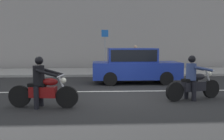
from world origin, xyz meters
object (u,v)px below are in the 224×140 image
(street_sign_post, at_px, (105,46))
(pedestrian_bystander, at_px, (135,56))
(motorcycle_with_rider_black_leather, at_px, (43,87))
(motorcycle_with_rider_denim_blue, at_px, (193,82))
(parked_sedan_cobalt_blue, at_px, (134,65))

(street_sign_post, height_order, pedestrian_bystander, street_sign_post)
(motorcycle_with_rider_black_leather, relative_size, motorcycle_with_rider_denim_blue, 1.00)
(parked_sedan_cobalt_blue, relative_size, street_sign_post, 1.55)
(motorcycle_with_rider_black_leather, relative_size, pedestrian_bystander, 1.23)
(motorcycle_with_rider_black_leather, height_order, street_sign_post, street_sign_post)
(street_sign_post, bearing_deg, parked_sedan_cobalt_blue, -72.30)
(motorcycle_with_rider_denim_blue, distance_m, street_sign_post, 8.73)
(motorcycle_with_rider_denim_blue, bearing_deg, parked_sedan_cobalt_blue, 109.87)
(parked_sedan_cobalt_blue, distance_m, street_sign_post, 4.44)
(motorcycle_with_rider_black_leather, height_order, pedestrian_bystander, pedestrian_bystander)
(street_sign_post, bearing_deg, motorcycle_with_rider_denim_blue, -71.22)
(parked_sedan_cobalt_blue, bearing_deg, street_sign_post, 107.70)
(pedestrian_bystander, bearing_deg, motorcycle_with_rider_denim_blue, -84.01)
(pedestrian_bystander, bearing_deg, parked_sedan_cobalt_blue, -99.03)
(motorcycle_with_rider_black_leather, relative_size, parked_sedan_cobalt_blue, 0.50)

